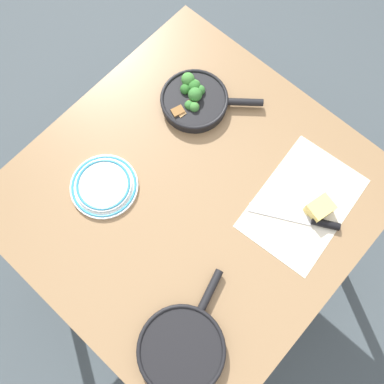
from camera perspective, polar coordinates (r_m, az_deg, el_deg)
The scene contains 8 objects.
ground_plane at distance 2.08m, azimuth 0.00°, elevation -6.94°, with size 14.00×14.00×0.00m, color #424C51.
dining_table_red at distance 1.42m, azimuth 0.00°, elevation -1.38°, with size 1.05×1.02×0.77m.
skillet_broccoli at distance 1.44m, azimuth 0.38°, elevation 12.25°, with size 0.27×0.29×0.08m.
skillet_eggs at distance 1.25m, azimuth -1.35°, elevation -20.19°, with size 0.36×0.24×0.04m.
parchment_sheet at distance 1.37m, azimuth 14.56°, elevation -1.43°, with size 0.40×0.29×0.00m.
grater_knife at distance 1.35m, azimuth 15.10°, elevation -3.61°, with size 0.15×0.26×0.02m.
cheese_block at distance 1.35m, azimuth 16.69°, elevation -2.11°, with size 0.09×0.07×0.05m.
dinner_plate_stack at distance 1.36m, azimuth -11.67°, elevation 0.84°, with size 0.21×0.21×0.03m.
Camera 1 is at (-0.31, -0.28, 2.04)m, focal length 40.00 mm.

